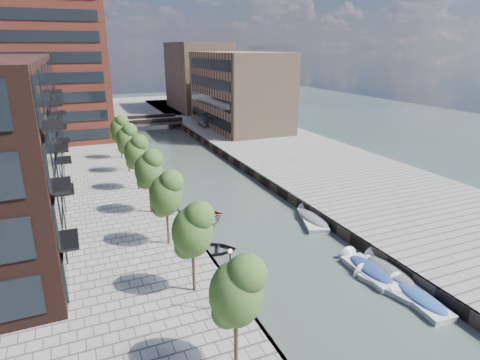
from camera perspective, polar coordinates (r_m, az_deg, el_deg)
water at (r=54.87m, az=-6.72°, el=1.49°), size 300.00×300.00×0.00m
quay_right at (r=60.94m, az=7.85°, el=3.64°), size 20.00×140.00×1.00m
quay_wall_left at (r=53.44m, az=-13.02°, el=1.24°), size 0.25×140.00×1.00m
quay_wall_right at (r=56.64m, az=-0.81°, el=2.68°), size 0.25×140.00×1.00m
far_closure at (r=112.51m, az=-15.62°, el=9.85°), size 80.00×40.00×1.00m
apartment_block at (r=41.63m, az=-30.31°, el=5.07°), size 8.00×38.00×14.00m
tower at (r=75.57m, az=-26.09°, el=16.73°), size 18.00×18.00×30.00m
tan_block_near at (r=79.05m, az=-0.21°, el=12.67°), size 12.00×25.00×14.00m
tan_block_far at (r=103.35m, az=-5.98°, el=14.46°), size 12.00×20.00×16.00m
bridge at (r=85.01m, az=-12.99°, el=8.11°), size 13.00×6.00×1.30m
tree_0 at (r=18.86m, az=-0.59°, el=-15.31°), size 2.50×2.50×5.95m
tree_1 at (r=24.66m, az=-6.85°, el=-6.88°), size 2.50×2.50×5.95m
tree_2 at (r=30.96m, az=-10.53°, el=-1.73°), size 2.50×2.50×5.95m
tree_3 at (r=37.51m, az=-12.93°, el=1.67°), size 2.50×2.50×5.95m
tree_4 at (r=44.20m, az=-14.61°, el=4.04°), size 2.50×2.50×5.95m
tree_5 at (r=50.97m, az=-15.86°, el=5.78°), size 2.50×2.50×5.95m
tree_6 at (r=57.79m, az=-16.81°, el=7.12°), size 2.50×2.50×5.95m
lamp_0 at (r=23.36m, az=-1.39°, el=-13.28°), size 0.24×0.24×4.12m
lamp_1 at (r=37.35m, az=-10.49°, el=-1.14°), size 0.24×0.24×4.12m
lamp_2 at (r=52.49m, az=-14.43°, el=4.24°), size 0.24×0.24×4.12m
sloop_1 at (r=33.11m, az=-4.35°, el=-10.15°), size 5.23×4.54×0.91m
sloop_2 at (r=39.53m, az=-5.86°, el=-5.28°), size 5.81×5.07×1.01m
sloop_3 at (r=37.73m, az=-5.39°, el=-6.45°), size 6.01×5.13×1.05m
sloop_4 at (r=38.44m, az=-6.92°, el=-6.02°), size 5.53×4.65×0.98m
motorboat_0 at (r=29.69m, az=23.75°, el=-15.03°), size 2.04×4.88×1.58m
motorboat_1 at (r=32.02m, az=20.16°, el=-11.95°), size 3.50×5.62×1.77m
motorboat_2 at (r=30.54m, az=19.41°, el=-13.71°), size 2.54×4.70×1.49m
motorboat_3 at (r=31.71m, az=17.47°, el=-11.98°), size 1.91×5.18×1.71m
motorboat_4 at (r=39.05m, az=10.14°, el=-5.43°), size 3.58×5.79×1.83m
car at (r=79.92m, az=-5.14°, el=8.09°), size 1.68×4.04×1.37m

